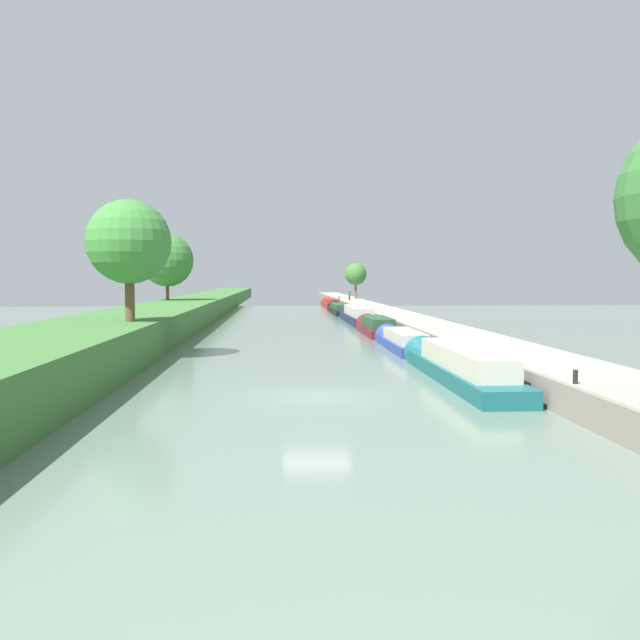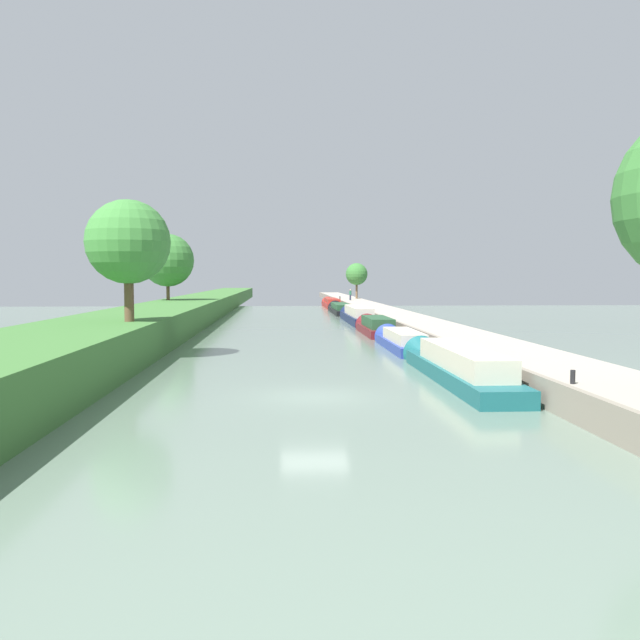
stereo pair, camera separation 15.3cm
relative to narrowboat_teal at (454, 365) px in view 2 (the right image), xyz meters
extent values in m
plane|color=slate|center=(-6.30, -4.00, -0.61)|extent=(160.00, 160.00, 0.00)
cube|color=#3D7033|center=(-17.40, -4.00, 0.42)|extent=(6.57, 260.00, 2.06)
cube|color=#A89E8E|center=(3.56, -4.00, -0.11)|extent=(4.09, 260.00, 1.00)
cube|color=gray|center=(1.39, -4.00, -0.08)|extent=(0.25, 260.00, 1.05)
cube|color=#195B60|center=(0.00, -0.69, -0.28)|extent=(2.04, 13.00, 0.66)
cube|color=beige|center=(0.00, -1.34, 0.48)|extent=(1.67, 9.10, 0.86)
cone|color=#195B60|center=(0.00, 6.43, -0.28)|extent=(1.94, 1.22, 1.94)
cube|color=#283D93|center=(-0.10, 11.97, -0.33)|extent=(1.93, 9.46, 0.56)
cube|color=beige|center=(-0.10, 11.50, 0.27)|extent=(1.58, 6.62, 0.65)
cone|color=#283D93|center=(-0.10, 17.28, -0.33)|extent=(1.84, 1.16, 1.84)
cube|color=maroon|center=(-0.11, 23.15, -0.31)|extent=(2.13, 9.29, 0.60)
cube|color=#234C2D|center=(-0.11, 22.68, 0.37)|extent=(1.74, 6.50, 0.77)
cone|color=maroon|center=(-0.11, 28.43, -0.31)|extent=(2.02, 1.28, 2.02)
cube|color=#141E42|center=(-0.03, 36.94, -0.24)|extent=(2.12, 14.80, 0.75)
cube|color=beige|center=(-0.03, 36.20, 0.57)|extent=(1.74, 10.36, 0.86)
cone|color=#141E42|center=(-0.03, 44.98, -0.24)|extent=(2.01, 1.27, 2.01)
cube|color=black|center=(-0.20, 53.98, -0.32)|extent=(2.15, 13.85, 0.59)
cube|color=#234C2D|center=(-0.20, 53.29, 0.30)|extent=(1.76, 9.70, 0.65)
cone|color=black|center=(-0.20, 61.55, -0.32)|extent=(2.04, 1.29, 2.04)
cube|color=maroon|center=(-0.07, 70.72, -0.23)|extent=(2.11, 13.81, 0.76)
cube|color=maroon|center=(-0.07, 70.03, 0.44)|extent=(1.73, 9.67, 0.59)
cone|color=maroon|center=(-0.07, 78.25, -0.23)|extent=(2.00, 1.26, 2.00)
cylinder|color=brown|center=(4.75, 80.31, 1.90)|extent=(0.35, 0.35, 3.01)
sphere|color=#387533|center=(4.75, 80.31, 4.38)|extent=(3.57, 3.57, 3.57)
cylinder|color=brown|center=(-19.33, 42.23, 2.77)|extent=(0.35, 0.35, 2.65)
sphere|color=#387533|center=(-19.33, 42.23, 5.60)|extent=(5.48, 5.48, 5.48)
cylinder|color=brown|center=(-15.67, 7.82, 2.96)|extent=(0.51, 0.51, 3.03)
sphere|color=#3D7F38|center=(-15.67, 7.82, 5.71)|extent=(4.50, 4.50, 4.50)
cylinder|color=#282D42|center=(2.88, 72.14, 0.80)|extent=(0.26, 0.26, 0.82)
cylinder|color=#286647|center=(2.88, 72.14, 1.52)|extent=(0.34, 0.34, 0.62)
sphere|color=tan|center=(2.88, 72.14, 1.94)|extent=(0.22, 0.22, 0.22)
cylinder|color=black|center=(1.81, -7.79, 0.62)|extent=(0.16, 0.16, 0.45)
cylinder|color=black|center=(1.81, 77.94, 0.62)|extent=(0.16, 0.16, 0.45)
camera|label=1|loc=(-7.68, -28.65, 3.80)|focal=37.72mm
camera|label=2|loc=(-7.52, -28.66, 3.80)|focal=37.72mm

